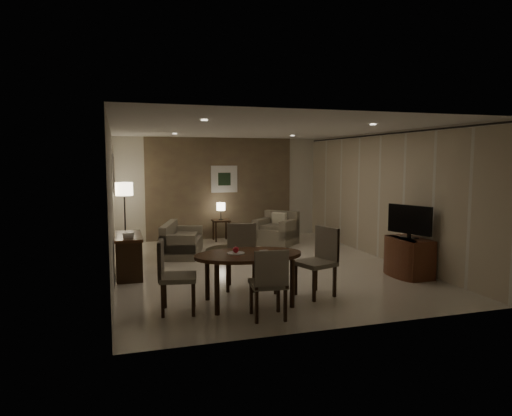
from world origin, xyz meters
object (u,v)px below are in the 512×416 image
object	(u,v)px
dining_table	(249,279)
sofa	(182,239)
chair_right	(315,262)
armchair	(276,228)
chair_near	(268,283)
chair_far	(241,257)
chair_left	(178,276)
floor_lamp	(125,216)
tv_cabinet	(409,257)
side_table	(221,230)
console_desk	(129,255)

from	to	relation	value
dining_table	sofa	distance (m)	3.83
sofa	dining_table	bearing A→B (deg)	-157.09
chair_right	armchair	size ratio (longest dim) A/B	1.17
chair_near	chair_right	world-z (taller)	chair_right
chair_far	chair_left	xyz separation A→B (m)	(-1.14, -0.87, -0.02)
sofa	floor_lamp	world-z (taller)	floor_lamp
dining_table	chair_left	world-z (taller)	chair_left
tv_cabinet	chair_far	bearing A→B (deg)	178.44
tv_cabinet	side_table	xyz separation A→B (m)	(-2.48, 4.59, -0.07)
chair_far	floor_lamp	size ratio (longest dim) A/B	0.66
dining_table	sofa	bearing A→B (deg)	96.81
tv_cabinet	dining_table	world-z (taller)	dining_table
tv_cabinet	armchair	world-z (taller)	armchair
console_desk	sofa	size ratio (longest dim) A/B	0.80
side_table	floor_lamp	world-z (taller)	floor_lamp
console_desk	side_table	distance (m)	3.92
tv_cabinet	chair_right	distance (m)	2.25
dining_table	side_table	size ratio (longest dim) A/B	2.90
chair_near	chair_right	distance (m)	1.24
chair_right	side_table	distance (m)	5.24
floor_lamp	sofa	bearing A→B (deg)	-40.61
console_desk	chair_left	bearing A→B (deg)	-75.02
floor_lamp	chair_left	bearing A→B (deg)	-82.78
console_desk	chair_near	bearing A→B (deg)	-58.85
side_table	chair_right	bearing A→B (deg)	-86.41
floor_lamp	chair_right	bearing A→B (deg)	-59.99
dining_table	chair_right	distance (m)	1.11
tv_cabinet	side_table	bearing A→B (deg)	118.38
chair_near	armchair	world-z (taller)	chair_near
sofa	tv_cabinet	bearing A→B (deg)	-113.80
dining_table	chair_near	world-z (taller)	chair_near
chair_left	floor_lamp	distance (m)	4.96
console_desk	chair_near	size ratio (longest dim) A/B	1.26
chair_near	console_desk	bearing A→B (deg)	-53.01
chair_left	side_table	distance (m)	5.68
sofa	armchair	xyz separation A→B (m)	(2.42, 0.58, 0.05)
console_desk	side_table	bearing A→B (deg)	52.07
chair_near	sofa	world-z (taller)	chair_near
floor_lamp	chair_far	bearing A→B (deg)	-66.47
console_desk	floor_lamp	world-z (taller)	floor_lamp
floor_lamp	armchair	bearing A→B (deg)	-7.07
chair_near	chair_left	distance (m)	1.25
chair_far	armchair	size ratio (longest dim) A/B	1.15
sofa	armchair	distance (m)	2.49
tv_cabinet	chair_near	size ratio (longest dim) A/B	0.94
console_desk	tv_cabinet	size ratio (longest dim) A/B	1.33
dining_table	armchair	size ratio (longest dim) A/B	1.75
chair_far	side_table	world-z (taller)	chair_far
dining_table	chair_left	bearing A→B (deg)	-175.59
console_desk	chair_far	bearing A→B (deg)	-38.98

